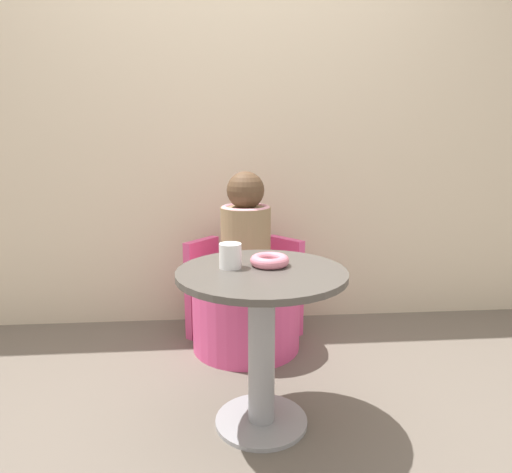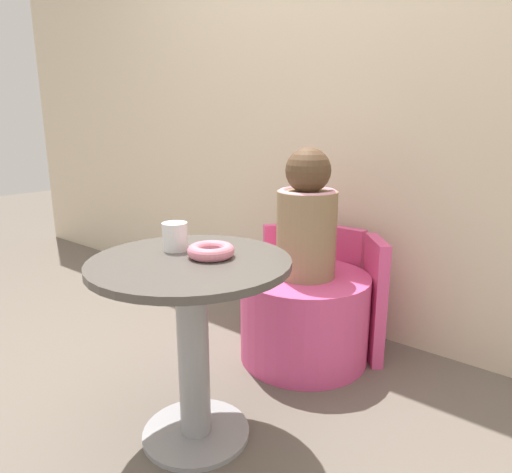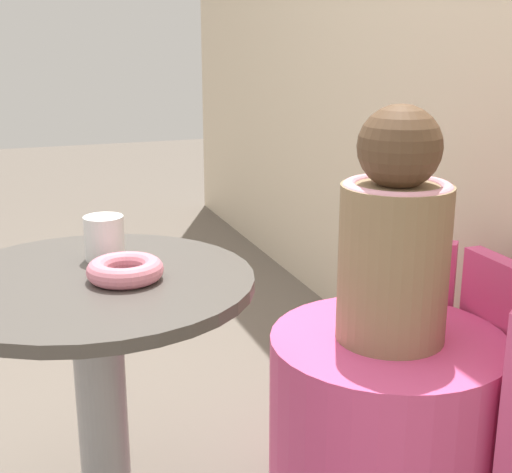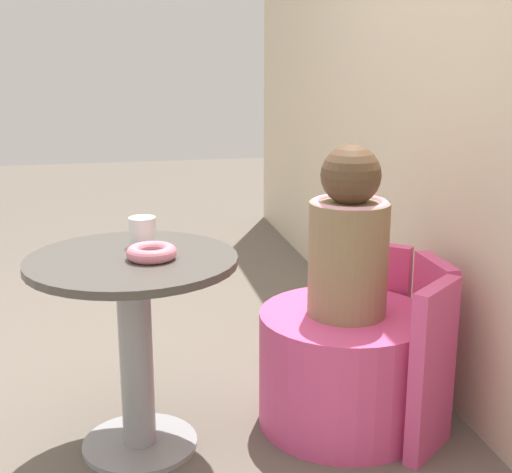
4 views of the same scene
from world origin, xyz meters
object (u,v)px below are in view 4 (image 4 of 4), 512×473
Objects in this scene: child_figure at (349,238)px; cup at (143,232)px; round_table at (136,318)px; tub_chair at (344,368)px; donut at (151,252)px.

cup is at bearing -98.46° from child_figure.
round_table is 1.11× the size of tub_chair.
donut is at bearing 56.10° from round_table.
cup is (-0.10, -0.65, 0.03)m from child_figure.
child_figure is (-0.02, 0.69, 0.21)m from round_table.
child_figure is 0.64m from donut.
round_table is 0.73m from tub_chair.
cup is (-0.10, -0.65, 0.49)m from tub_chair.
donut is (0.05, -0.63, 0.46)m from tub_chair.
round_table is 0.27m from cup.
donut is 0.15m from cup.
child_figure is at bearing 94.89° from donut.
donut reaches higher than tub_chair.
cup reaches higher than tub_chair.
child_figure is (-0.00, -0.00, 0.45)m from tub_chair.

